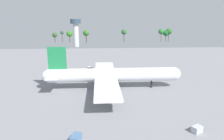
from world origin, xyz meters
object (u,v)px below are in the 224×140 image
(cargo_airplane, at_px, (111,75))
(baggage_tug, at_px, (73,75))
(cargo_container_fore, at_px, (76,138))
(control_tower, at_px, (76,30))
(cargo_container_aft, at_px, (197,129))
(safety_cone_nose, at_px, (170,85))
(catering_truck, at_px, (90,69))

(cargo_airplane, bearing_deg, baggage_tug, 134.50)
(baggage_tug, distance_m, cargo_container_fore, 57.35)
(cargo_container_fore, height_order, control_tower, control_tower)
(cargo_container_aft, distance_m, control_tower, 171.09)
(baggage_tug, height_order, cargo_container_aft, baggage_tug)
(cargo_container_fore, height_order, safety_cone_nose, cargo_container_fore)
(baggage_tug, distance_m, safety_cone_nose, 47.11)
(catering_truck, relative_size, cargo_container_aft, 1.59)
(cargo_airplane, height_order, control_tower, control_tower)
(cargo_container_aft, distance_m, safety_cone_nose, 39.10)
(cargo_container_aft, xyz_separation_m, control_tower, (-47.67, 163.54, 15.93))
(catering_truck, distance_m, safety_cone_nose, 46.04)
(cargo_container_fore, height_order, cargo_container_aft, cargo_container_fore)
(cargo_airplane, xyz_separation_m, baggage_tug, (-18.01, 18.32, -4.73))
(baggage_tug, bearing_deg, cargo_container_aft, -54.81)
(cargo_container_aft, height_order, control_tower, control_tower)
(catering_truck, xyz_separation_m, cargo_container_fore, (-0.80, -69.27, -0.23))
(cargo_container_aft, bearing_deg, cargo_container_fore, -175.58)
(cargo_container_fore, bearing_deg, cargo_airplane, 74.33)
(cargo_airplane, height_order, cargo_container_fore, cargo_airplane)
(baggage_tug, xyz_separation_m, cargo_container_aft, (38.42, -54.48, -0.21))
(cargo_airplane, relative_size, control_tower, 2.14)
(cargo_airplane, height_order, cargo_container_aft, cargo_airplane)
(baggage_tug, relative_size, cargo_container_aft, 1.69)
(catering_truck, bearing_deg, cargo_container_fore, -90.66)
(cargo_container_fore, relative_size, safety_cone_nose, 5.61)
(safety_cone_nose, distance_m, control_tower, 136.92)
(cargo_airplane, relative_size, cargo_container_aft, 17.79)
(safety_cone_nose, bearing_deg, control_tower, 113.23)
(cargo_airplane, bearing_deg, control_tower, 102.08)
(safety_cone_nose, bearing_deg, cargo_airplane, -174.62)
(cargo_airplane, distance_m, catering_truck, 32.63)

